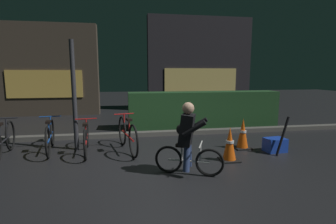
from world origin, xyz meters
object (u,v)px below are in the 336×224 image
at_px(cyclist, 188,138).
at_px(closed_umbrella, 283,136).
at_px(parked_bike_center_right, 127,135).
at_px(blue_crate, 275,145).
at_px(parked_bike_leftmost, 3,140).
at_px(parked_bike_left_mid, 50,136).
at_px(traffic_cone_far, 243,134).
at_px(traffic_cone_near, 230,145).
at_px(street_post, 74,96).
at_px(parked_bike_center_left, 86,138).

height_order(cyclist, closed_umbrella, cyclist).
height_order(parked_bike_center_right, closed_umbrella, closed_umbrella).
xyz_separation_m(blue_crate, cyclist, (-2.22, -0.92, 0.48)).
xyz_separation_m(parked_bike_leftmost, cyclist, (3.51, -1.52, 0.28)).
xyz_separation_m(parked_bike_left_mid, cyclist, (2.67, -1.76, 0.29)).
relative_size(parked_bike_left_mid, traffic_cone_far, 2.32).
relative_size(parked_bike_leftmost, blue_crate, 3.81).
distance_m(parked_bike_leftmost, blue_crate, 5.77).
bearing_deg(traffic_cone_near, parked_bike_left_mid, 161.29).
bearing_deg(blue_crate, street_post, 168.32).
height_order(street_post, parked_bike_center_right, street_post).
xyz_separation_m(parked_bike_center_left, cyclist, (1.87, -1.51, 0.30)).
bearing_deg(cyclist, street_post, 162.33).
xyz_separation_m(traffic_cone_far, blue_crate, (0.60, -0.34, -0.19)).
bearing_deg(traffic_cone_far, closed_umbrella, -44.56).
distance_m(parked_bike_center_right, traffic_cone_near, 2.21).
relative_size(street_post, parked_bike_center_left, 1.56).
relative_size(traffic_cone_near, blue_crate, 1.54).
xyz_separation_m(street_post, parked_bike_center_left, (0.26, -0.31, -0.89)).
height_order(parked_bike_center_right, traffic_cone_near, parked_bike_center_right).
bearing_deg(parked_bike_center_right, blue_crate, -113.28).
bearing_deg(parked_bike_center_right, closed_umbrella, -117.52).
relative_size(parked_bike_left_mid, closed_umbrella, 1.91).
xyz_separation_m(parked_bike_left_mid, closed_umbrella, (4.89, -1.09, 0.06)).
relative_size(parked_bike_left_mid, parked_bike_center_left, 1.04).
distance_m(parked_bike_leftmost, parked_bike_center_left, 1.64).
relative_size(parked_bike_center_left, closed_umbrella, 1.84).
bearing_deg(street_post, traffic_cone_near, -22.66).
bearing_deg(parked_bike_leftmost, parked_bike_center_left, -98.68).
height_order(parked_bike_center_left, traffic_cone_far, parked_bike_center_left).
bearing_deg(traffic_cone_far, traffic_cone_near, -130.46).
height_order(parked_bike_leftmost, traffic_cone_far, parked_bike_leftmost).
bearing_deg(blue_crate, closed_umbrella, -89.85).
bearing_deg(parked_bike_center_left, street_post, 34.05).
xyz_separation_m(parked_bike_center_left, parked_bike_center_right, (0.88, 0.02, 0.03)).
xyz_separation_m(traffic_cone_near, traffic_cone_far, (0.64, 0.74, 0.01)).
bearing_deg(street_post, parked_bike_leftmost, -167.79).
height_order(traffic_cone_near, cyclist, cyclist).
relative_size(street_post, traffic_cone_far, 3.48).
distance_m(street_post, parked_bike_left_mid, 1.03).
height_order(traffic_cone_far, blue_crate, traffic_cone_far).
height_order(traffic_cone_near, traffic_cone_far, traffic_cone_far).
bearing_deg(cyclist, parked_bike_left_mid, 169.49).
xyz_separation_m(parked_bike_center_left, traffic_cone_far, (3.49, -0.24, 0.01)).
xyz_separation_m(parked_bike_center_right, traffic_cone_near, (1.97, -1.00, -0.04)).
bearing_deg(traffic_cone_near, street_post, 157.34).
xyz_separation_m(street_post, parked_bike_leftmost, (-1.38, -0.30, -0.87)).
distance_m(parked_bike_leftmost, parked_bike_left_mid, 0.87).
bearing_deg(street_post, closed_umbrella, -14.80).
bearing_deg(parked_bike_leftmost, parked_bike_center_right, -98.14).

